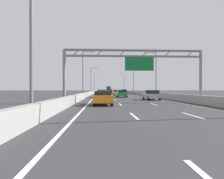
{
  "coord_description": "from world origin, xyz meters",
  "views": [
    {
      "loc": [
        -3.72,
        0.55,
        1.63
      ],
      "look_at": [
        0.48,
        84.64,
        1.41
      ],
      "focal_mm": 31.99,
      "sensor_mm": 36.0,
      "label": 1
    }
  ],
  "objects_px": {
    "silver_car": "(151,95)",
    "streetlamp_left_near": "(36,22)",
    "streetlamp_right_far": "(133,79)",
    "box_truck": "(108,89)",
    "streetlamp_left_far": "(92,79)",
    "orange_car": "(103,98)",
    "red_car": "(110,91)",
    "white_car": "(102,93)",
    "green_car": "(122,93)",
    "streetlamp_right_distant": "(124,82)",
    "streetlamp_left_distant": "(95,82)",
    "black_car": "(124,92)",
    "streetlamp_right_mid": "(155,71)",
    "yellow_car": "(117,92)",
    "streetlamp_left_mid": "(84,71)",
    "sign_gantry": "(134,62)"
  },
  "relations": [
    {
      "from": "streetlamp_left_far",
      "to": "green_car",
      "type": "bearing_deg",
      "value": -76.78
    },
    {
      "from": "silver_car",
      "to": "streetlamp_left_near",
      "type": "bearing_deg",
      "value": -121.6
    },
    {
      "from": "streetlamp_left_distant",
      "to": "silver_car",
      "type": "distance_m",
      "value": 73.71
    },
    {
      "from": "streetlamp_left_distant",
      "to": "box_truck",
      "type": "relative_size",
      "value": 1.06
    },
    {
      "from": "green_car",
      "to": "orange_car",
      "type": "bearing_deg",
      "value": -101.23
    },
    {
      "from": "streetlamp_left_far",
      "to": "silver_car",
      "type": "xyz_separation_m",
      "value": [
        11.17,
        -42.43,
        -4.66
      ]
    },
    {
      "from": "orange_car",
      "to": "red_car",
      "type": "xyz_separation_m",
      "value": [
        3.71,
        73.28,
        0.02
      ]
    },
    {
      "from": "box_truck",
      "to": "streetlamp_right_far",
      "type": "bearing_deg",
      "value": -81.16
    },
    {
      "from": "streetlamp_left_near",
      "to": "streetlamp_right_distant",
      "type": "relative_size",
      "value": 1.0
    },
    {
      "from": "streetlamp_right_mid",
      "to": "streetlamp_left_mid",
      "type": "bearing_deg",
      "value": 180.0
    },
    {
      "from": "streetlamp_left_near",
      "to": "orange_car",
      "type": "distance_m",
      "value": 10.79
    },
    {
      "from": "streetlamp_right_far",
      "to": "streetlamp_right_distant",
      "type": "height_order",
      "value": "same"
    },
    {
      "from": "streetlamp_right_distant",
      "to": "red_car",
      "type": "height_order",
      "value": "streetlamp_right_distant"
    },
    {
      "from": "streetlamp_right_far",
      "to": "streetlamp_left_mid",
      "type": "bearing_deg",
      "value": -116.24
    },
    {
      "from": "orange_car",
      "to": "red_car",
      "type": "bearing_deg",
      "value": 87.1
    },
    {
      "from": "red_car",
      "to": "box_truck",
      "type": "xyz_separation_m",
      "value": [
        0.01,
        25.78,
        0.94
      ]
    },
    {
      "from": "red_car",
      "to": "box_truck",
      "type": "relative_size",
      "value": 0.47
    },
    {
      "from": "streetlamp_left_mid",
      "to": "white_car",
      "type": "xyz_separation_m",
      "value": [
        3.67,
        -3.4,
        -4.63
      ]
    },
    {
      "from": "streetlamp_left_distant",
      "to": "box_truck",
      "type": "height_order",
      "value": "streetlamp_left_distant"
    },
    {
      "from": "streetlamp_left_near",
      "to": "green_car",
      "type": "height_order",
      "value": "streetlamp_left_near"
    },
    {
      "from": "yellow_car",
      "to": "white_car",
      "type": "height_order",
      "value": "white_car"
    },
    {
      "from": "streetlamp_right_far",
      "to": "box_truck",
      "type": "distance_m",
      "value": 48.14
    },
    {
      "from": "streetlamp_right_mid",
      "to": "yellow_car",
      "type": "distance_m",
      "value": 14.39
    },
    {
      "from": "streetlamp_right_mid",
      "to": "green_car",
      "type": "xyz_separation_m",
      "value": [
        -7.3,
        -2.2,
        -4.66
      ]
    },
    {
      "from": "streetlamp_left_near",
      "to": "green_car",
      "type": "xyz_separation_m",
      "value": [
        7.63,
        28.09,
        -4.66
      ]
    },
    {
      "from": "white_car",
      "to": "box_truck",
      "type": "xyz_separation_m",
      "value": [
        3.89,
        81.12,
        0.93
      ]
    },
    {
      "from": "streetlamp_left_distant",
      "to": "sign_gantry",
      "type": "bearing_deg",
      "value": -84.54
    },
    {
      "from": "white_car",
      "to": "green_car",
      "type": "distance_m",
      "value": 4.15
    },
    {
      "from": "streetlamp_left_near",
      "to": "red_car",
      "type": "height_order",
      "value": "streetlamp_left_near"
    },
    {
      "from": "streetlamp_left_near",
      "to": "white_car",
      "type": "distance_m",
      "value": 27.52
    },
    {
      "from": "streetlamp_right_far",
      "to": "box_truck",
      "type": "bearing_deg",
      "value": 98.84
    },
    {
      "from": "black_car",
      "to": "green_car",
      "type": "bearing_deg",
      "value": -97.09
    },
    {
      "from": "streetlamp_right_far",
      "to": "streetlamp_left_near",
      "type": "bearing_deg",
      "value": -103.85
    },
    {
      "from": "white_car",
      "to": "red_car",
      "type": "xyz_separation_m",
      "value": [
        3.88,
        55.34,
        -0.01
      ]
    },
    {
      "from": "streetlamp_left_far",
      "to": "box_truck",
      "type": "relative_size",
      "value": 1.06
    },
    {
      "from": "streetlamp_left_mid",
      "to": "streetlamp_left_far",
      "type": "xyz_separation_m",
      "value": [
        0.0,
        30.29,
        0.0
      ]
    },
    {
      "from": "streetlamp_left_mid",
      "to": "streetlamp_left_distant",
      "type": "distance_m",
      "value": 60.57
    },
    {
      "from": "white_car",
      "to": "box_truck",
      "type": "height_order",
      "value": "box_truck"
    },
    {
      "from": "streetlamp_left_distant",
      "to": "orange_car",
      "type": "height_order",
      "value": "streetlamp_left_distant"
    },
    {
      "from": "sign_gantry",
      "to": "silver_car",
      "type": "xyz_separation_m",
      "value": [
        3.61,
        6.28,
        -4.11
      ]
    },
    {
      "from": "streetlamp_left_far",
      "to": "green_car",
      "type": "relative_size",
      "value": 2.12
    },
    {
      "from": "black_car",
      "to": "white_car",
      "type": "distance_m",
      "value": 28.6
    },
    {
      "from": "orange_car",
      "to": "box_truck",
      "type": "distance_m",
      "value": 99.13
    },
    {
      "from": "black_car",
      "to": "sign_gantry",
      "type": "bearing_deg",
      "value": -94.51
    },
    {
      "from": "streetlamp_left_near",
      "to": "streetlamp_right_distant",
      "type": "xyz_separation_m",
      "value": [
        14.93,
        90.86,
        0.0
      ]
    },
    {
      "from": "red_car",
      "to": "silver_car",
      "type": "bearing_deg",
      "value": -86.77
    },
    {
      "from": "black_car",
      "to": "red_car",
      "type": "distance_m",
      "value": 27.89
    },
    {
      "from": "orange_car",
      "to": "green_car",
      "type": "bearing_deg",
      "value": 78.77
    },
    {
      "from": "streetlamp_left_far",
      "to": "orange_car",
      "type": "xyz_separation_m",
      "value": [
        3.83,
        -51.63,
        -4.65
      ]
    },
    {
      "from": "streetlamp_right_distant",
      "to": "red_car",
      "type": "relative_size",
      "value": 2.26
    }
  ]
}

